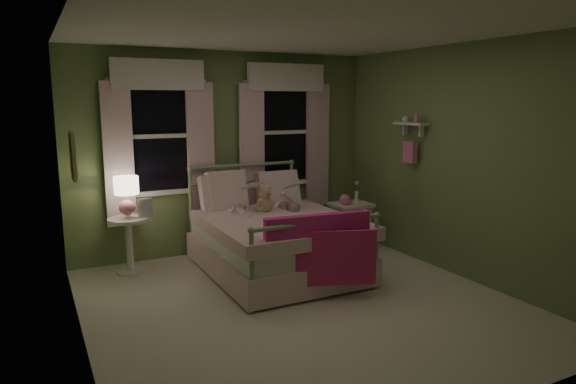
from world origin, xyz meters
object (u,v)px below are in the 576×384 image
nightstand_left (129,237)px  child_right (280,185)px  bed (274,240)px  teddy_bear (265,201)px  table_lamp (127,192)px  child_left (238,186)px  nightstand_right (351,211)px

nightstand_left → child_right: bearing=-9.5°
bed → teddy_bear: 0.50m
nightstand_left → table_lamp: bearing=135.0°
teddy_bear → nightstand_left: size_ratio=0.50×
child_left → nightstand_left: 1.39m
table_lamp → teddy_bear: bearing=-16.8°
bed → child_right: child_right is taller
table_lamp → nightstand_right: bearing=-9.2°
teddy_bear → nightstand_left: 1.63m
child_right → teddy_bear: child_right is taller
teddy_bear → table_lamp: 1.59m
child_left → child_right: child_left is taller
bed → nightstand_left: 1.68m
table_lamp → nightstand_right: 2.83m
nightstand_left → nightstand_right: bearing=-9.2°
table_lamp → nightstand_right: table_lamp is taller
teddy_bear → nightstand_left: bearing=163.2°
teddy_bear → nightstand_left: (-1.52, 0.46, -0.37)m
nightstand_left → nightstand_right: (2.76, -0.45, 0.13)m
nightstand_left → table_lamp: size_ratio=1.43×
teddy_bear → table_lamp: table_lamp is taller
child_left → teddy_bear: child_left is taller
nightstand_left → table_lamp: (-0.00, 0.00, 0.54)m
nightstand_left → nightstand_right: 2.80m
child_right → nightstand_left: size_ratio=1.15×
bed → nightstand_right: bed is taller
table_lamp → child_right: bearing=-9.5°
table_lamp → nightstand_right: size_ratio=0.71×
child_left → child_right: 0.56m
nightstand_right → nightstand_left: bearing=170.8°
nightstand_left → teddy_bear: bearing=-16.8°
bed → child_right: size_ratio=2.72×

